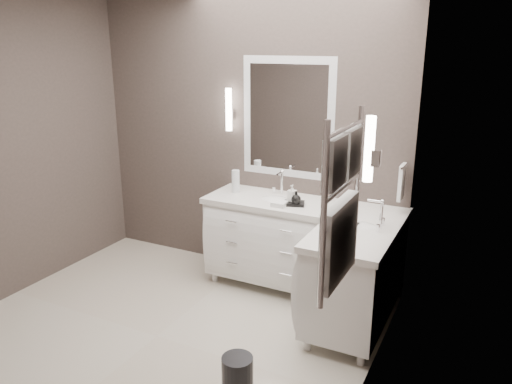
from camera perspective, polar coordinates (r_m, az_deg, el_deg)
The scene contains 18 objects.
floor at distance 4.15m, azimuth -11.28°, elevation -15.91°, with size 3.20×3.00×0.01m, color beige.
wall_back at distance 4.85m, azimuth -1.27°, elevation 6.48°, with size 3.20×0.01×2.70m, color #443A36.
wall_right at distance 2.91m, azimuth 12.96°, elevation -0.97°, with size 0.01×3.00×2.70m, color #443A36.
vanity_back at distance 4.65m, azimuth 2.10°, elevation -5.07°, with size 1.24×0.59×0.97m.
vanity_right at distance 4.10m, azimuth 11.46°, elevation -8.53°, with size 0.59×1.24×0.97m.
mirror_back at distance 4.61m, azimuth 3.62°, elevation 8.43°, with size 0.90×0.02×1.10m.
mirror_right at distance 3.63m, azimuth 16.01°, elevation 5.55°, with size 0.02×0.90×1.10m.
sconce_back at distance 4.80m, azimuth -3.13°, elevation 9.29°, with size 0.06×0.06×0.40m.
sconce_right at distance 3.08m, azimuth 12.81°, elevation 4.66°, with size 0.06×0.06×0.40m.
towel_bar_corner at distance 4.27m, azimuth 16.32°, elevation 1.17°, with size 0.03×0.22×0.30m.
towel_ladder at distance 2.55m, azimuth 9.62°, elevation -2.37°, with size 0.06×0.58×0.90m.
waste_bin at distance 3.43m, azimuth -2.13°, elevation -20.37°, with size 0.20×0.20×0.29m, color black.
amenity_tray_back at distance 4.37m, azimuth 4.38°, elevation -1.31°, with size 0.18×0.13×0.03m, color black.
amenity_tray_right at distance 3.90m, azimuth 10.41°, elevation -3.84°, with size 0.13×0.17×0.03m, color black.
water_bottle at distance 4.70m, azimuth -2.34°, elevation 1.23°, with size 0.07×0.07×0.21m, color silver.
soap_bottle_a at distance 4.37m, azimuth 4.14°, elevation -0.11°, with size 0.07×0.07×0.15m, color white.
soap_bottle_b at distance 4.31m, azimuth 4.61°, elevation -0.62°, with size 0.08×0.08×0.11m, color black.
soap_bottle_c at distance 3.87m, azimuth 10.48°, elevation -2.54°, with size 0.06×0.06×0.16m, color white.
Camera 1 is at (2.23, -2.71, 2.22)m, focal length 35.00 mm.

